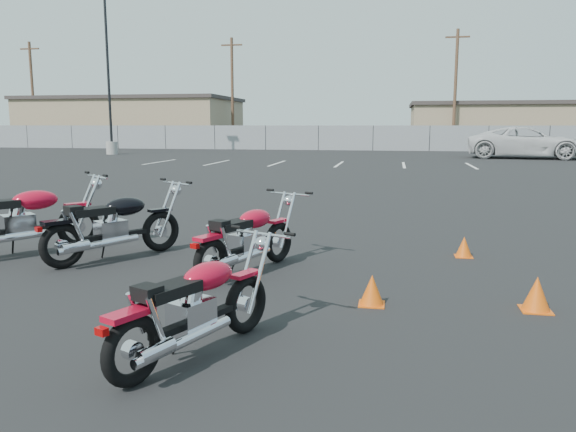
% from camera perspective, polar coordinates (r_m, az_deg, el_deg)
% --- Properties ---
extents(ground, '(120.00, 120.00, 0.00)m').
position_cam_1_polar(ground, '(6.95, -2.55, -6.03)').
color(ground, black).
rests_on(ground, ground).
extents(motorcycle_front_red, '(1.81, 2.01, 1.12)m').
position_cam_1_polar(motorcycle_front_red, '(8.72, -25.44, -0.38)').
color(motorcycle_front_red, black).
rests_on(motorcycle_front_red, ground).
extents(motorcycle_second_black, '(1.56, 1.94, 1.03)m').
position_cam_1_polar(motorcycle_second_black, '(8.01, -17.28, -0.96)').
color(motorcycle_second_black, black).
rests_on(motorcycle_second_black, ground).
extents(motorcycle_third_red, '(1.16, 1.89, 0.95)m').
position_cam_1_polar(motorcycle_third_red, '(6.98, -4.16, -2.32)').
color(motorcycle_third_red, black).
rests_on(motorcycle_third_red, ground).
extents(motorcycle_rear_red, '(1.10, 1.80, 0.90)m').
position_cam_1_polar(motorcycle_rear_red, '(4.53, -9.39, -9.11)').
color(motorcycle_rear_red, black).
rests_on(motorcycle_rear_red, ground).
extents(training_cone_near, '(0.24, 0.24, 0.29)m').
position_cam_1_polar(training_cone_near, '(8.25, 17.45, -3.00)').
color(training_cone_near, '#EF590C').
rests_on(training_cone_near, ground).
extents(training_cone_far, '(0.29, 0.29, 0.35)m').
position_cam_1_polar(training_cone_far, '(6.14, 23.94, -7.23)').
color(training_cone_far, '#EF590C').
rests_on(training_cone_far, ground).
extents(training_cone_extra, '(0.26, 0.26, 0.32)m').
position_cam_1_polar(training_cone_extra, '(5.87, 8.52, -7.43)').
color(training_cone_extra, '#EF590C').
rests_on(training_cone_extra, ground).
extents(light_pole_west, '(0.80, 0.70, 10.65)m').
position_cam_1_polar(light_pole_west, '(37.39, -17.63, 10.28)').
color(light_pole_west, '#9C9A93').
rests_on(light_pole_west, ground).
extents(chainlink_fence, '(80.06, 0.06, 1.80)m').
position_cam_1_polar(chainlink_fence, '(41.57, 8.63, 7.84)').
color(chainlink_fence, gray).
rests_on(chainlink_fence, ground).
extents(tan_building_west, '(18.40, 10.40, 4.30)m').
position_cam_1_polar(tan_building_west, '(53.94, -15.41, 9.25)').
color(tan_building_west, '#978261').
rests_on(tan_building_west, ground).
extents(tan_building_east, '(14.40, 9.40, 3.70)m').
position_cam_1_polar(tan_building_east, '(51.23, 20.43, 8.69)').
color(tan_building_east, '#978261').
rests_on(tan_building_east, ground).
extents(utility_pole_a, '(1.80, 0.24, 9.00)m').
position_cam_1_polar(utility_pole_a, '(55.46, -24.51, 11.36)').
color(utility_pole_a, '#4C3323').
rests_on(utility_pole_a, ground).
extents(utility_pole_b, '(1.80, 0.24, 9.00)m').
position_cam_1_polar(utility_pole_b, '(48.54, -5.68, 12.55)').
color(utility_pole_b, '#4C3323').
rests_on(utility_pole_b, ground).
extents(utility_pole_c, '(1.80, 0.24, 9.00)m').
position_cam_1_polar(utility_pole_c, '(45.83, 16.64, 12.42)').
color(utility_pole_c, '#4C3323').
rests_on(utility_pole_c, ground).
extents(parking_line_stripes, '(15.12, 4.00, 0.01)m').
position_cam_1_polar(parking_line_stripes, '(26.90, 2.02, 5.32)').
color(parking_line_stripes, silver).
rests_on(parking_line_stripes, ground).
extents(white_van, '(4.05, 7.68, 2.78)m').
position_cam_1_polar(white_van, '(34.00, 23.19, 7.74)').
color(white_van, silver).
rests_on(white_van, ground).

